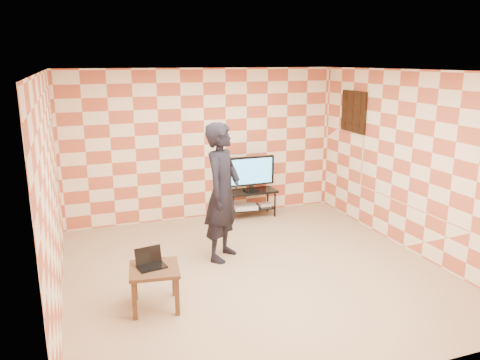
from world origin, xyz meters
name	(u,v)px	position (x,y,z in m)	size (l,w,h in m)	color
floor	(255,270)	(0.00, 0.00, 0.00)	(5.00, 5.00, 0.00)	#9D8966
wall_back	(204,145)	(0.00, 2.50, 1.35)	(5.00, 0.02, 2.70)	beige
wall_front	(367,244)	(0.00, -2.50, 1.35)	(5.00, 0.02, 2.70)	beige
wall_left	(52,194)	(-2.50, 0.00, 1.35)	(0.02, 5.00, 2.70)	beige
wall_right	(411,162)	(2.50, 0.00, 1.35)	(0.02, 5.00, 2.70)	beige
ceiling	(256,71)	(0.00, 0.00, 2.70)	(5.00, 5.00, 0.02)	white
wall_art	(354,112)	(2.47, 1.55, 1.95)	(0.04, 0.72, 0.72)	black
tv_stand	(251,197)	(0.79, 2.19, 0.36)	(0.93, 0.42, 0.50)	black
tv	(251,172)	(0.79, 2.18, 0.85)	(0.88, 0.17, 0.64)	black
dvd_player	(245,207)	(0.66, 2.16, 0.21)	(0.42, 0.30, 0.07)	silver
game_console	(265,205)	(1.07, 2.19, 0.20)	(0.22, 0.16, 0.05)	silver
side_table	(155,275)	(-1.46, -0.52, 0.41)	(0.64, 0.64, 0.50)	#3E2713
laptop	(150,262)	(-1.49, -0.46, 0.55)	(0.36, 0.30, 0.21)	black
person	(222,192)	(-0.27, 0.58, 1.00)	(0.73, 0.48, 2.00)	black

